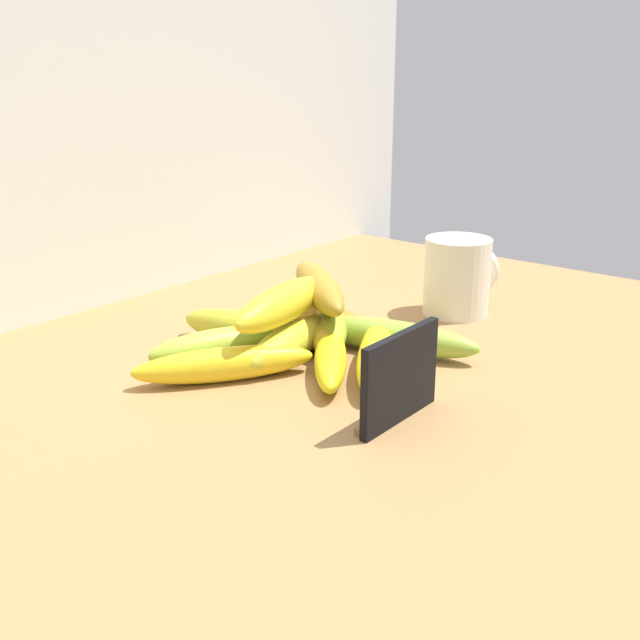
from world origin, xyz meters
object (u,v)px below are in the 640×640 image
banana_5 (309,312)px  chalkboard_sign (400,381)px  banana_4 (393,337)px  banana_8 (292,341)px  banana_3 (376,353)px  banana_0 (224,364)px  banana_7 (331,321)px  banana_10 (283,303)px  banana_2 (329,358)px  banana_9 (218,346)px  banana_1 (324,337)px  banana_11 (319,287)px  coffee_mug (461,276)px  banana_6 (242,328)px

banana_5 → chalkboard_sign: bearing=-122.5°
banana_4 → banana_8: size_ratio=1.21×
banana_3 → banana_0: bearing=140.2°
banana_7 → banana_10: size_ratio=1.10×
banana_7 → banana_10: (-8.11, 0.16, 4.08)cm
banana_5 → banana_4: bearing=-93.2°
banana_2 → banana_9: bearing=116.3°
banana_1 → banana_3: (-0.55, -7.37, 0.11)cm
banana_3 → banana_5: size_ratio=1.09×
chalkboard_sign → banana_7: size_ratio=0.56×
chalkboard_sign → banana_4: chalkboard_sign is taller
banana_4 → banana_10: (-8.32, 8.78, 4.17)cm
banana_0 → banana_5: (17.99, 3.83, 0.23)cm
chalkboard_sign → banana_5: size_ratio=0.61×
banana_1 → banana_9: bearing=145.5°
chalkboard_sign → banana_2: 12.87cm
banana_5 → banana_8: 10.38cm
banana_1 → banana_2: (-4.45, -4.14, -0.01)cm
banana_9 → chalkboard_sign: bearing=-88.2°
chalkboard_sign → banana_8: (5.36, 17.40, -1.87)cm
banana_4 → banana_5: banana_5 is taller
banana_10 → banana_11: bearing=9.6°
coffee_mug → banana_1: bearing=167.5°
banana_0 → banana_9: 4.93cm
banana_7 → banana_9: banana_7 is taller
banana_11 → chalkboard_sign: bearing=-123.0°
banana_2 → banana_11: 12.33cm
banana_1 → banana_8: banana_8 is taller
banana_0 → banana_4: 19.43cm
banana_11 → banana_2: bearing=-135.6°
banana_5 → banana_6: bearing=167.1°
banana_7 → banana_10: 9.08cm
banana_8 → banana_6: bearing=92.8°
banana_5 → banana_2: bearing=-132.1°
banana_1 → banana_6: 9.68cm
banana_3 → banana_4: bearing=13.9°
banana_5 → banana_1: bearing=-128.5°
banana_2 → banana_6: bearing=88.5°
banana_6 → banana_1: bearing=-64.8°
coffee_mug → banana_6: (-25.86, 13.57, -2.93)cm
banana_9 → banana_11: size_ratio=0.80×
banana_2 → banana_0: bearing=140.2°
coffee_mug → banana_4: 17.50cm
banana_0 → banana_10: banana_10 is taller
banana_3 → banana_10: 11.37cm
banana_7 → banana_11: size_ratio=1.03×
banana_10 → banana_3: bearing=-72.2°
chalkboard_sign → banana_11: bearing=57.0°
coffee_mug → banana_4: bearing=-175.7°
chalkboard_sign → banana_0: chalkboard_sign is taller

